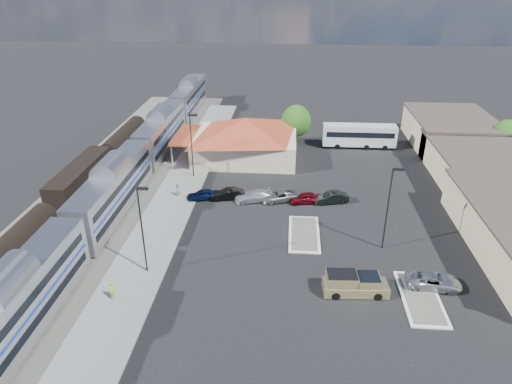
# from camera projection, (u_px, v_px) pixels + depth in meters

# --- Properties ---
(ground) EXTENTS (280.00, 280.00, 0.00)m
(ground) POSITION_uv_depth(u_px,v_px,m) (266.00, 243.00, 48.02)
(ground) COLOR black
(ground) RESTS_ON ground
(railbed) EXTENTS (16.00, 100.00, 0.12)m
(railbed) POSITION_uv_depth(u_px,v_px,m) (101.00, 201.00, 56.61)
(railbed) COLOR #4C4944
(railbed) RESTS_ON ground
(platform) EXTENTS (5.50, 92.00, 0.18)m
(platform) POSITION_uv_depth(u_px,v_px,m) (169.00, 211.00, 54.18)
(platform) COLOR gray
(platform) RESTS_ON ground
(passenger_train) EXTENTS (3.00, 104.00, 5.55)m
(passenger_train) POSITION_uv_depth(u_px,v_px,m) (114.00, 191.00, 52.65)
(passenger_train) COLOR silver
(passenger_train) RESTS_ON ground
(freight_cars) EXTENTS (2.80, 46.00, 4.00)m
(freight_cars) POSITION_uv_depth(u_px,v_px,m) (81.00, 181.00, 57.46)
(freight_cars) COLOR black
(freight_cars) RESTS_ON ground
(station_depot) EXTENTS (18.35, 12.24, 6.20)m
(station_depot) POSITION_uv_depth(u_px,v_px,m) (245.00, 138.00, 68.42)
(station_depot) COLOR beige
(station_depot) RESTS_ON ground
(buildings_east) EXTENTS (14.40, 51.40, 4.80)m
(buildings_east) POSITION_uv_depth(u_px,v_px,m) (493.00, 176.00, 57.83)
(buildings_east) COLOR #C6B28C
(buildings_east) RESTS_ON ground
(traffic_island_south) EXTENTS (3.30, 7.50, 0.21)m
(traffic_island_south) POSITION_uv_depth(u_px,v_px,m) (304.00, 234.00, 49.48)
(traffic_island_south) COLOR silver
(traffic_island_south) RESTS_ON ground
(traffic_island_north) EXTENTS (3.30, 7.50, 0.21)m
(traffic_island_north) POSITION_uv_depth(u_px,v_px,m) (421.00, 298.00, 39.84)
(traffic_island_north) COLOR silver
(traffic_island_north) RESTS_ON ground
(lamp_plat_s) EXTENTS (1.08, 0.25, 9.00)m
(lamp_plat_s) POSITION_uv_depth(u_px,v_px,m) (142.00, 223.00, 41.05)
(lamp_plat_s) COLOR black
(lamp_plat_s) RESTS_ON ground
(lamp_plat_n) EXTENTS (1.08, 0.25, 9.00)m
(lamp_plat_n) POSITION_uv_depth(u_px,v_px,m) (192.00, 141.00, 60.73)
(lamp_plat_n) COLOR black
(lamp_plat_n) RESTS_ON ground
(lamp_lot) EXTENTS (1.08, 0.25, 9.00)m
(lamp_lot) POSITION_uv_depth(u_px,v_px,m) (389.00, 202.00, 44.81)
(lamp_lot) COLOR black
(lamp_lot) RESTS_ON ground
(tree_east_c) EXTENTS (4.41, 4.41, 6.21)m
(tree_east_c) POSITION_uv_depth(u_px,v_px,m) (507.00, 136.00, 67.23)
(tree_east_c) COLOR #382314
(tree_east_c) RESTS_ON ground
(tree_depot) EXTENTS (4.71, 4.71, 6.63)m
(tree_depot) POSITION_uv_depth(u_px,v_px,m) (296.00, 121.00, 72.86)
(tree_depot) COLOR #382314
(tree_depot) RESTS_ON ground
(pickup_truck) EXTENTS (5.81, 2.40, 1.97)m
(pickup_truck) POSITION_uv_depth(u_px,v_px,m) (356.00, 284.00, 40.23)
(pickup_truck) COLOR tan
(pickup_truck) RESTS_ON ground
(suv) EXTENTS (5.05, 2.56, 1.37)m
(suv) POSITION_uv_depth(u_px,v_px,m) (433.00, 281.00, 41.03)
(suv) COLOR #ACB0B5
(suv) RESTS_ON ground
(coach_bus) EXTENTS (11.53, 2.61, 3.70)m
(coach_bus) POSITION_uv_depth(u_px,v_px,m) (359.00, 135.00, 72.68)
(coach_bus) COLOR white
(coach_bus) RESTS_ON ground
(person_a) EXTENTS (0.53, 0.69, 1.67)m
(person_a) POSITION_uv_depth(u_px,v_px,m) (112.00, 290.00, 39.33)
(person_a) COLOR #A3C23C
(person_a) RESTS_ON platform
(person_b) EXTENTS (0.81, 0.91, 1.57)m
(person_b) POSITION_uv_depth(u_px,v_px,m) (177.00, 190.00, 57.28)
(person_b) COLOR silver
(person_b) RESTS_ON platform
(parked_car_a) EXTENTS (4.10, 2.61, 1.30)m
(parked_car_a) POSITION_uv_depth(u_px,v_px,m) (203.00, 195.00, 56.78)
(parked_car_a) COLOR #0D1941
(parked_car_a) RESTS_ON ground
(parked_car_b) EXTENTS (4.39, 2.27, 1.38)m
(parked_car_b) POSITION_uv_depth(u_px,v_px,m) (228.00, 194.00, 56.82)
(parked_car_b) COLOR black
(parked_car_b) RESTS_ON ground
(parked_car_c) EXTENTS (5.02, 3.22, 1.35)m
(parked_car_c) POSITION_uv_depth(u_px,v_px,m) (253.00, 196.00, 56.33)
(parked_car_c) COLOR silver
(parked_car_c) RESTS_ON ground
(parked_car_d) EXTENTS (5.13, 3.55, 1.30)m
(parked_car_d) POSITION_uv_depth(u_px,v_px,m) (279.00, 196.00, 56.39)
(parked_car_d) COLOR gray
(parked_car_d) RESTS_ON ground
(parked_car_e) EXTENTS (4.20, 2.35, 1.35)m
(parked_car_e) POSITION_uv_depth(u_px,v_px,m) (305.00, 198.00, 55.88)
(parked_car_e) COLOR maroon
(parked_car_e) RESTS_ON ground
(parked_car_f) EXTENTS (4.45, 2.44, 1.39)m
(parked_car_f) POSITION_uv_depth(u_px,v_px,m) (331.00, 198.00, 55.92)
(parked_car_f) COLOR black
(parked_car_f) RESTS_ON ground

